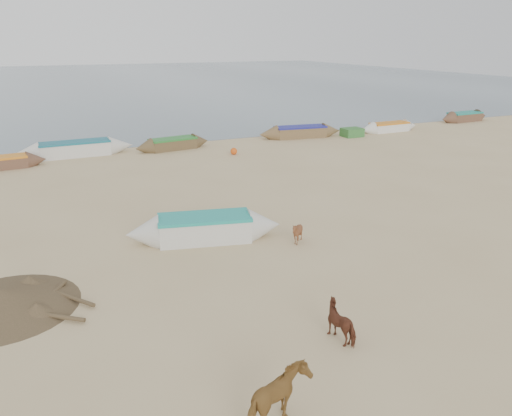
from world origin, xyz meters
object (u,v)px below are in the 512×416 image
(calf_front, at_px, (297,233))
(calf_right, at_px, (344,321))
(cow_adult, at_px, (278,400))
(near_canoe, at_px, (205,228))

(calf_front, height_order, calf_right, calf_right)
(cow_adult, distance_m, calf_front, 9.17)
(calf_right, height_order, near_canoe, near_canoe)
(cow_adult, height_order, calf_right, cow_adult)
(calf_right, xyz_separation_m, near_canoe, (-1.07, 7.52, 0.01))
(calf_front, xyz_separation_m, calf_right, (-1.90, -5.82, 0.05))
(calf_front, bearing_deg, calf_right, -20.69)
(near_canoe, bearing_deg, calf_right, -68.78)
(calf_front, bearing_deg, cow_adult, -33.84)
(cow_adult, distance_m, calf_right, 3.50)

